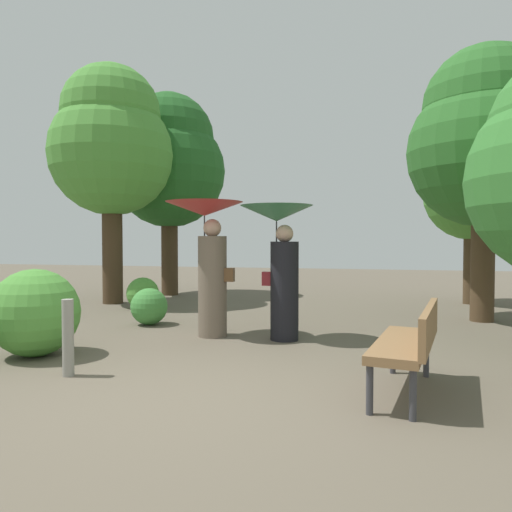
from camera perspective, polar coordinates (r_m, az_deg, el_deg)
The scene contains 12 objects.
ground_plane at distance 4.63m, azimuth -10.04°, elevation -16.25°, with size 40.00×40.00×0.00m, color brown.
person_left at distance 7.17m, azimuth -5.67°, elevation 1.14°, with size 1.16×1.16×2.01m.
person_right at distance 6.88m, azimuth 2.92°, elevation 0.72°, with size 1.05×1.05×1.94m.
park_bench at distance 4.73m, azimuth 17.97°, elevation -9.50°, with size 0.74×1.56×0.83m.
tree_near_left at distance 12.87m, azimuth -10.31°, elevation 11.04°, with size 2.90×2.90×5.24m.
tree_near_right at distance 9.51m, azimuth 25.56°, elevation 12.56°, with size 2.63×2.63×4.83m.
tree_mid_left at distance 11.52m, azimuth -16.84°, elevation 12.83°, with size 2.75×2.75×5.37m.
tree_far_back at distance 11.85m, azimuth 24.37°, elevation 7.88°, with size 2.13×2.13×4.02m.
bush_path_left at distance 6.55m, azimuth -24.83°, elevation -6.13°, with size 1.08×1.08×1.08m, color #4C9338.
bush_path_right at distance 8.35m, azimuth -12.61°, elevation -5.88°, with size 0.62×0.62×0.62m, color #428C3D.
bush_behind_bench at distance 10.20m, azimuth -13.33°, elevation -4.36°, with size 0.66×0.66×0.66m, color #4C9338.
path_marker_post at distance 5.50m, azimuth -21.48°, elevation -9.04°, with size 0.12×0.12×0.82m, color gray.
Camera 1 is at (1.78, -4.02, 1.44)m, focal length 33.60 mm.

